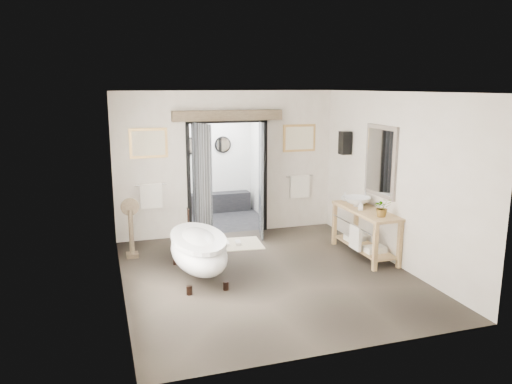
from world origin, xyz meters
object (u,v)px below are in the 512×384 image
(clawfoot_tub, at_px, (198,250))
(rug, at_px, (230,244))
(vanity, at_px, (364,228))
(basin, at_px, (357,202))

(clawfoot_tub, bearing_deg, rug, 57.63)
(vanity, height_order, basin, basin)
(basin, bearing_deg, vanity, -106.92)
(clawfoot_tub, relative_size, vanity, 1.17)
(clawfoot_tub, distance_m, basin, 3.05)
(clawfoot_tub, distance_m, rug, 1.72)
(clawfoot_tub, bearing_deg, vanity, 1.66)
(rug, bearing_deg, vanity, -31.85)
(clawfoot_tub, relative_size, rug, 1.56)
(rug, height_order, basin, basin)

